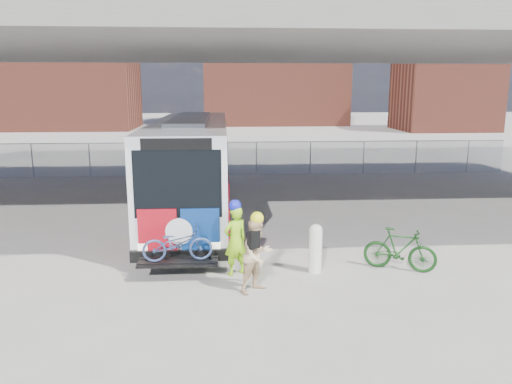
{
  "coord_description": "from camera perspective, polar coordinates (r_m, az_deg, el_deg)",
  "views": [
    {
      "loc": [
        -0.84,
        -15.13,
        4.75
      ],
      "look_at": [
        0.16,
        -0.19,
        1.6
      ],
      "focal_mm": 35.0,
      "sensor_mm": 36.0,
      "label": 1
    }
  ],
  "objects": [
    {
      "name": "chainlink_fence",
      "position": [
        27.34,
        -2.06,
        4.89
      ],
      "size": [
        30.0,
        0.06,
        30.0
      ],
      "color": "gray",
      "rests_on": "ground"
    },
    {
      "name": "ground",
      "position": [
        15.88,
        -0.64,
        -5.53
      ],
      "size": [
        160.0,
        160.0,
        0.0
      ],
      "primitive_type": "plane",
      "color": "#9E9991",
      "rests_on": "ground"
    },
    {
      "name": "brick_buildings",
      "position": [
        63.39,
        -2.02,
        12.49
      ],
      "size": [
        54.0,
        22.0,
        12.0
      ],
      "color": "brown",
      "rests_on": "ground"
    },
    {
      "name": "bus",
      "position": [
        18.79,
        -7.36,
        3.7
      ],
      "size": [
        2.67,
        12.92,
        3.69
      ],
      "color": "silver",
      "rests_on": "ground"
    },
    {
      "name": "bollard",
      "position": [
        13.12,
        6.81,
        -6.21
      ],
      "size": [
        0.34,
        0.34,
        1.3
      ],
      "color": "silver",
      "rests_on": "ground"
    },
    {
      "name": "cyclist_tan",
      "position": [
        11.77,
        0.12,
        -7.12
      ],
      "size": [
        1.09,
        1.06,
        1.95
      ],
      "rotation": [
        0.0,
        0.0,
        0.67
      ],
      "color": "beige",
      "rests_on": "ground"
    },
    {
      "name": "smokestack",
      "position": [
        72.1,
        8.47,
        17.94
      ],
      "size": [
        2.2,
        2.2,
        25.0
      ],
      "primitive_type": "cylinder",
      "color": "brown",
      "rests_on": "ground"
    },
    {
      "name": "cyclist_hivis",
      "position": [
        12.83,
        -2.37,
        -5.35
      ],
      "size": [
        0.79,
        0.71,
        1.98
      ],
      "rotation": [
        0.0,
        0.0,
        3.67
      ],
      "color": "#8BD616",
      "rests_on": "ground"
    },
    {
      "name": "bike_parked",
      "position": [
        13.74,
        16.13,
        -6.32
      ],
      "size": [
        1.94,
        1.28,
        1.14
      ],
      "primitive_type": "imported",
      "rotation": [
        0.0,
        0.0,
        1.14
      ],
      "color": "#143E14",
      "rests_on": "ground"
    },
    {
      "name": "overpass",
      "position": [
        19.23,
        -1.39,
        17.24
      ],
      "size": [
        40.0,
        16.0,
        7.95
      ],
      "color": "#605E59",
      "rests_on": "ground"
    }
  ]
}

